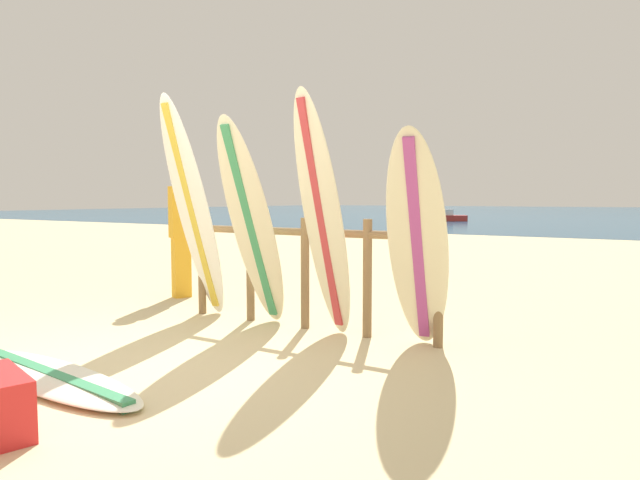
{
  "coord_description": "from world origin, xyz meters",
  "views": [
    {
      "loc": [
        3.51,
        -2.98,
        1.37
      ],
      "look_at": [
        0.31,
        2.22,
        0.91
      ],
      "focal_mm": 31.58,
      "sensor_mm": 36.0,
      "label": 1
    }
  ],
  "objects_px": {
    "surfboard_leaning_far_left": "(193,210)",
    "surfboard_leaning_center": "(418,244)",
    "surfboard_rack": "(305,261)",
    "surfboard_leaning_left": "(252,226)",
    "small_boat_offshore": "(445,217)",
    "surfboard_leaning_center_left": "(322,216)",
    "surfboard_lying_on_sand": "(50,376)",
    "beachgoer_standing": "(181,227)"
  },
  "relations": [
    {
      "from": "beachgoer_standing",
      "to": "small_boat_offshore",
      "type": "distance_m",
      "value": 28.1
    },
    {
      "from": "small_boat_offshore",
      "to": "surfboard_leaning_center_left",
      "type": "bearing_deg",
      "value": -73.22
    },
    {
      "from": "surfboard_leaning_left",
      "to": "surfboard_leaning_center",
      "type": "relative_size",
      "value": 1.11
    },
    {
      "from": "surfboard_rack",
      "to": "surfboard_lying_on_sand",
      "type": "distance_m",
      "value": 2.63
    },
    {
      "from": "surfboard_rack",
      "to": "surfboard_leaning_left",
      "type": "distance_m",
      "value": 0.67
    },
    {
      "from": "surfboard_leaning_left",
      "to": "surfboard_leaning_center_left",
      "type": "xyz_separation_m",
      "value": [
        0.81,
        0.07,
        0.11
      ]
    },
    {
      "from": "surfboard_leaning_far_left",
      "to": "surfboard_leaning_center",
      "type": "relative_size",
      "value": 1.27
    },
    {
      "from": "surfboard_leaning_center",
      "to": "beachgoer_standing",
      "type": "bearing_deg",
      "value": 165.38
    },
    {
      "from": "surfboard_leaning_left",
      "to": "surfboard_lying_on_sand",
      "type": "relative_size",
      "value": 0.95
    },
    {
      "from": "surfboard_rack",
      "to": "beachgoer_standing",
      "type": "relative_size",
      "value": 1.7
    },
    {
      "from": "surfboard_leaning_left",
      "to": "surfboard_leaning_center_left",
      "type": "relative_size",
      "value": 0.91
    },
    {
      "from": "surfboard_lying_on_sand",
      "to": "surfboard_leaning_left",
      "type": "bearing_deg",
      "value": 82.42
    },
    {
      "from": "surfboard_lying_on_sand",
      "to": "beachgoer_standing",
      "type": "relative_size",
      "value": 1.29
    },
    {
      "from": "surfboard_leaning_far_left",
      "to": "surfboard_lying_on_sand",
      "type": "bearing_deg",
      "value": -74.38
    },
    {
      "from": "surfboard_leaning_center",
      "to": "small_boat_offshore",
      "type": "bearing_deg",
      "value": 108.57
    },
    {
      "from": "surfboard_leaning_left",
      "to": "surfboard_leaning_center",
      "type": "height_order",
      "value": "surfboard_leaning_left"
    },
    {
      "from": "surfboard_leaning_center",
      "to": "surfboard_lying_on_sand",
      "type": "distance_m",
      "value": 3.11
    },
    {
      "from": "surfboard_leaning_far_left",
      "to": "small_boat_offshore",
      "type": "relative_size",
      "value": 0.92
    },
    {
      "from": "surfboard_rack",
      "to": "surfboard_leaning_left",
      "type": "bearing_deg",
      "value": -139.54
    },
    {
      "from": "surfboard_leaning_center",
      "to": "surfboard_leaning_center_left",
      "type": "bearing_deg",
      "value": 177.25
    },
    {
      "from": "surfboard_leaning_center_left",
      "to": "surfboard_leaning_center",
      "type": "bearing_deg",
      "value": -2.75
    },
    {
      "from": "surfboard_leaning_far_left",
      "to": "surfboard_leaning_center_left",
      "type": "distance_m",
      "value": 1.69
    },
    {
      "from": "surfboard_leaning_center",
      "to": "beachgoer_standing",
      "type": "xyz_separation_m",
      "value": [
        -3.86,
        1.01,
        0.0
      ]
    },
    {
      "from": "surfboard_leaning_left",
      "to": "small_boat_offshore",
      "type": "bearing_deg",
      "value": 105.25
    },
    {
      "from": "beachgoer_standing",
      "to": "surfboard_rack",
      "type": "bearing_deg",
      "value": -15.14
    },
    {
      "from": "surfboard_leaning_left",
      "to": "surfboard_leaning_far_left",
      "type": "bearing_deg",
      "value": 176.05
    },
    {
      "from": "surfboard_leaning_far_left",
      "to": "small_boat_offshore",
      "type": "bearing_deg",
      "value": 103.62
    },
    {
      "from": "surfboard_leaning_far_left",
      "to": "surfboard_lying_on_sand",
      "type": "relative_size",
      "value": 1.08
    },
    {
      "from": "surfboard_leaning_left",
      "to": "beachgoer_standing",
      "type": "xyz_separation_m",
      "value": [
        -2.06,
        1.03,
        -0.11
      ]
    },
    {
      "from": "surfboard_leaning_far_left",
      "to": "surfboard_leaning_left",
      "type": "height_order",
      "value": "surfboard_leaning_far_left"
    },
    {
      "from": "surfboard_rack",
      "to": "surfboard_leaning_center_left",
      "type": "height_order",
      "value": "surfboard_leaning_center_left"
    },
    {
      "from": "surfboard_rack",
      "to": "small_boat_offshore",
      "type": "height_order",
      "value": "surfboard_rack"
    },
    {
      "from": "surfboard_leaning_left",
      "to": "surfboard_leaning_center",
      "type": "bearing_deg",
      "value": 0.61
    },
    {
      "from": "surfboard_leaning_far_left",
      "to": "small_boat_offshore",
      "type": "height_order",
      "value": "surfboard_leaning_far_left"
    },
    {
      "from": "surfboard_leaning_center",
      "to": "surfboard_leaning_far_left",
      "type": "bearing_deg",
      "value": 179.11
    },
    {
      "from": "surfboard_leaning_far_left",
      "to": "beachgoer_standing",
      "type": "height_order",
      "value": "surfboard_leaning_far_left"
    },
    {
      "from": "surfboard_rack",
      "to": "surfboard_lying_on_sand",
      "type": "height_order",
      "value": "surfboard_rack"
    },
    {
      "from": "surfboard_leaning_far_left",
      "to": "beachgoer_standing",
      "type": "xyz_separation_m",
      "value": [
        -1.18,
        0.97,
        -0.26
      ]
    },
    {
      "from": "surfboard_rack",
      "to": "surfboard_leaning_center_left",
      "type": "relative_size",
      "value": 1.26
    },
    {
      "from": "surfboard_leaning_far_left",
      "to": "surfboard_leaning_center",
      "type": "height_order",
      "value": "surfboard_leaning_far_left"
    },
    {
      "from": "surfboard_rack",
      "to": "surfboard_leaning_far_left",
      "type": "height_order",
      "value": "surfboard_leaning_far_left"
    },
    {
      "from": "surfboard_rack",
      "to": "small_boat_offshore",
      "type": "bearing_deg",
      "value": 106.22
    }
  ]
}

